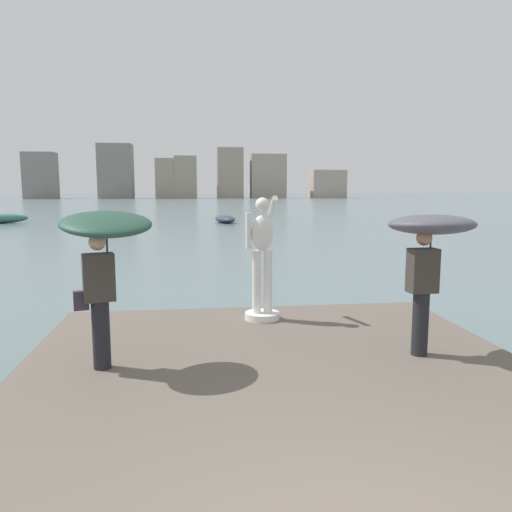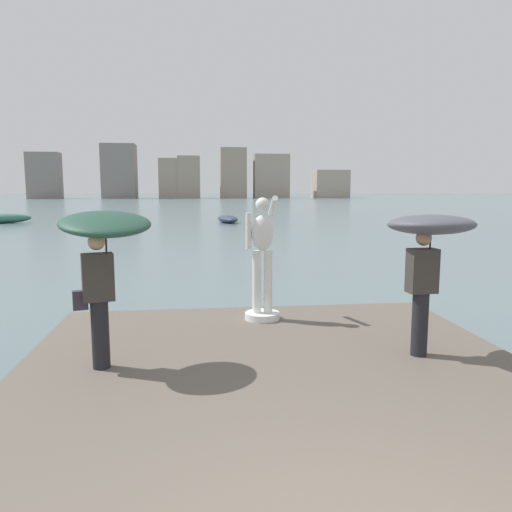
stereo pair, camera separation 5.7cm
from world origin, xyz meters
name	(u,v)px [view 1 (the left image)]	position (x,y,z in m)	size (l,w,h in m)	color
ground_plane	(206,220)	(0.00, 40.00, 0.00)	(400.00, 400.00, 0.00)	slate
pier	(308,453)	(0.00, 2.02, 0.20)	(6.69, 10.05, 0.40)	#60564C
statue_white_figure	(262,264)	(0.13, 6.15, 1.38)	(0.61, 0.87, 2.16)	white
onlooker_left	(104,245)	(-2.15, 4.08, 1.99)	(1.40, 1.41, 2.05)	black
onlooker_right	(429,240)	(2.12, 4.05, 2.00)	(1.21, 1.22, 1.96)	black
boat_near	(1,219)	(-15.67, 37.78, 0.37)	(3.95, 2.55, 0.73)	#336B5B
boat_far	(225,219)	(1.40, 36.48, 0.29)	(2.01, 3.69, 0.57)	#2D384C
distant_skyline	(192,176)	(-1.16, 131.38, 5.78)	(83.30, 8.60, 13.89)	gray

